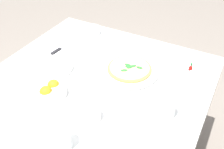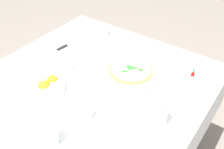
% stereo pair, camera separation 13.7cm
% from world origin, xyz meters
% --- Properties ---
extents(dining_table, '(1.12, 1.12, 0.72)m').
position_xyz_m(dining_table, '(0.00, 0.00, 0.60)').
color(dining_table, white).
rests_on(dining_table, ground_plane).
extents(pizza_plate, '(0.32, 0.32, 0.02)m').
position_xyz_m(pizza_plate, '(0.17, -0.12, 0.73)').
color(pizza_plate, white).
rests_on(pizza_plate, dining_table).
extents(pizza, '(0.24, 0.24, 0.02)m').
position_xyz_m(pizza, '(0.17, -0.12, 0.75)').
color(pizza, '#C68E47').
rests_on(pizza, pizza_plate).
extents(coffee_cup_back_corner, '(0.13, 0.13, 0.07)m').
position_xyz_m(coffee_cup_back_corner, '(0.42, 0.26, 0.75)').
color(coffee_cup_back_corner, white).
rests_on(coffee_cup_back_corner, dining_table).
extents(coffee_cup_near_right, '(0.13, 0.13, 0.07)m').
position_xyz_m(coffee_cup_near_right, '(-0.22, -0.12, 0.75)').
color(coffee_cup_near_right, white).
rests_on(coffee_cup_near_right, dining_table).
extents(water_glass_near_left, '(0.07, 0.07, 0.12)m').
position_xyz_m(water_glass_near_left, '(-0.40, -0.10, 0.78)').
color(water_glass_near_left, white).
rests_on(water_glass_near_left, dining_table).
extents(water_glass_far_right, '(0.07, 0.07, 0.12)m').
position_xyz_m(water_glass_far_right, '(-0.04, -0.40, 0.78)').
color(water_glass_far_right, white).
rests_on(water_glass_far_right, dining_table).
extents(napkin_folded, '(0.24, 0.17, 0.02)m').
position_xyz_m(napkin_folded, '(0.17, 0.33, 0.73)').
color(napkin_folded, white).
rests_on(napkin_folded, dining_table).
extents(dinner_knife, '(0.20, 0.04, 0.01)m').
position_xyz_m(dinner_knife, '(0.17, 0.33, 0.75)').
color(dinner_knife, silver).
rests_on(dinner_knife, napkin_folded).
extents(citrus_bowl, '(0.15, 0.15, 0.07)m').
position_xyz_m(citrus_bowl, '(-0.17, 0.14, 0.75)').
color(citrus_bowl, white).
rests_on(citrus_bowl, dining_table).
extents(hot_sauce_bottle, '(0.02, 0.02, 0.08)m').
position_xyz_m(hot_sauce_bottle, '(0.29, -0.42, 0.76)').
color(hot_sauce_bottle, '#B7140F').
rests_on(hot_sauce_bottle, dining_table).
extents(salt_shaker, '(0.03, 0.03, 0.06)m').
position_xyz_m(salt_shaker, '(0.32, -0.41, 0.75)').
color(salt_shaker, white).
rests_on(salt_shaker, dining_table).
extents(pepper_shaker, '(0.03, 0.03, 0.06)m').
position_xyz_m(pepper_shaker, '(0.27, -0.43, 0.75)').
color(pepper_shaker, white).
rests_on(pepper_shaker, dining_table).
extents(menu_card, '(0.09, 0.03, 0.06)m').
position_xyz_m(menu_card, '(0.03, 0.16, 0.75)').
color(menu_card, white).
rests_on(menu_card, dining_table).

